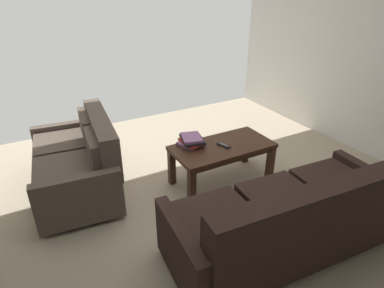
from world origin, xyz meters
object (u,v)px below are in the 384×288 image
at_px(loveseat_near, 79,162).
at_px(coffee_table, 222,151).
at_px(tv_remote, 224,145).
at_px(sofa_main, 290,219).
at_px(book_stack, 192,141).

xyz_separation_m(loveseat_near, coffee_table, (-1.42, 0.60, 0.04)).
xyz_separation_m(loveseat_near, tv_remote, (-1.42, 0.62, 0.12)).
xyz_separation_m(sofa_main, tv_remote, (-0.12, -1.16, 0.12)).
height_order(loveseat_near, coffee_table, loveseat_near).
bearing_deg(tv_remote, sofa_main, 83.86).
relative_size(loveseat_near, book_stack, 4.29).
relative_size(coffee_table, tv_remote, 6.73).
distance_m(sofa_main, loveseat_near, 2.20).
distance_m(sofa_main, book_stack, 1.38).
bearing_deg(tv_remote, book_stack, -34.80).
bearing_deg(tv_remote, coffee_table, -92.71).
xyz_separation_m(book_stack, tv_remote, (-0.29, 0.20, -0.04)).
height_order(sofa_main, loveseat_near, loveseat_near).
bearing_deg(loveseat_near, coffee_table, 157.31).
height_order(coffee_table, book_stack, book_stack).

